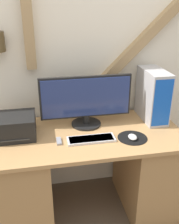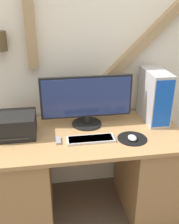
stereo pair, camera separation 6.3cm
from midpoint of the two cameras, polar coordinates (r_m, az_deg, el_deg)
The scene contains 9 objects.
wall_back at distance 2.29m, azimuth -1.07°, elevation 13.35°, with size 6.40×0.18×2.82m.
desk at distance 2.29m, azimuth 0.58°, elevation -12.98°, with size 1.50×0.75×0.79m.
monitor at distance 2.12m, azimuth 0.22°, elevation 2.68°, with size 0.75×0.25×0.42m.
keyboard at distance 1.98m, azimuth 1.19°, elevation -5.94°, with size 0.36×0.12×0.02m.
mousepad at distance 2.03m, azimuth 10.16°, elevation -5.71°, with size 0.23×0.23×0.00m.
mouse at distance 2.01m, azimuth 10.18°, elevation -5.54°, with size 0.06×0.09×0.03m.
computer_tower at distance 2.29m, azimuth 14.71°, elevation 3.37°, with size 0.17×0.38×0.44m.
printer at distance 2.09m, azimuth -15.10°, elevation -2.77°, with size 0.32×0.28×0.17m.
remote_control at distance 1.97m, azimuth -5.87°, elevation -6.21°, with size 0.04×0.10×0.02m.
Camera 2 is at (-0.27, -1.43, 1.79)m, focal length 42.00 mm.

